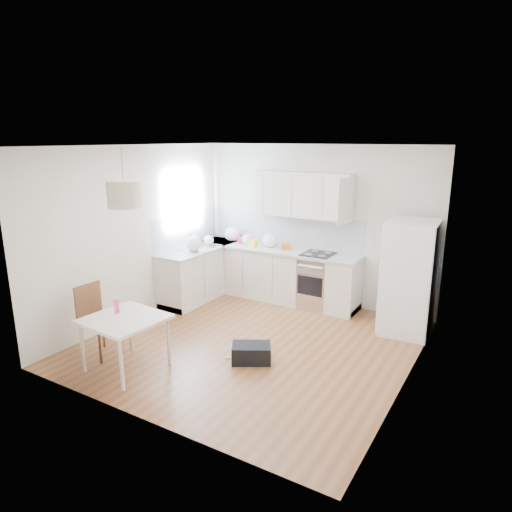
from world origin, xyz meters
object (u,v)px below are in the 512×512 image
at_px(dining_table, 125,323).
at_px(dining_chair, 100,321).
at_px(gym_bag, 251,353).
at_px(refrigerator, 410,277).

relative_size(dining_table, dining_chair, 0.98).
distance_m(dining_chair, gym_bag, 2.02).
distance_m(refrigerator, dining_chair, 4.37).
xyz_separation_m(dining_table, dining_chair, (-0.56, 0.10, -0.13)).
relative_size(refrigerator, dining_chair, 1.74).
bearing_deg(dining_table, dining_chair, 175.10).
distance_m(dining_table, gym_bag, 1.63).
bearing_deg(refrigerator, gym_bag, -129.83).
bearing_deg(dining_chair, gym_bag, 26.67).
height_order(refrigerator, dining_table, refrigerator).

